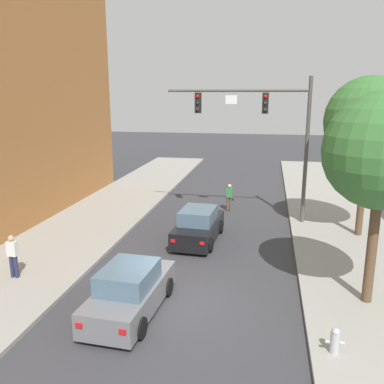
{
  "coord_description": "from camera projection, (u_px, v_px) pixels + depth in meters",
  "views": [
    {
      "loc": [
        2.68,
        -11.91,
        6.77
      ],
      "look_at": [
        -0.99,
        7.5,
        2.0
      ],
      "focal_mm": 37.96,
      "sensor_mm": 36.0,
      "label": 1
    }
  ],
  "objects": [
    {
      "name": "sidewalk_left",
      "position": [
        3.0,
        285.0,
        14.6
      ],
      "size": [
        5.0,
        60.0,
        0.15
      ],
      "primitive_type": "cube",
      "color": "#99968E",
      "rests_on": "ground"
    },
    {
      "name": "fire_hydrant",
      "position": [
        335.0,
        340.0,
        10.6
      ],
      "size": [
        0.48,
        0.24,
        0.72
      ],
      "color": "#B2B2B7",
      "rests_on": "sidewalk_right"
    },
    {
      "name": "car_lead_black",
      "position": [
        199.0,
        226.0,
        19.1
      ],
      "size": [
        2.02,
        4.33,
        1.6
      ],
      "color": "black",
      "rests_on": "ground"
    },
    {
      "name": "street_tree_nearest",
      "position": [
        383.0,
        152.0,
        12.2
      ],
      "size": [
        3.59,
        3.59,
        6.75
      ],
      "color": "brown",
      "rests_on": "sidewalk_right"
    },
    {
      "name": "traffic_signal_mast",
      "position": [
        266.0,
        122.0,
        20.8
      ],
      "size": [
        7.34,
        0.38,
        7.5
      ],
      "color": "#514C47",
      "rests_on": "sidewalk_right"
    },
    {
      "name": "pedestrian_crossing_road",
      "position": [
        229.0,
        196.0,
        23.9
      ],
      "size": [
        0.36,
        0.22,
        1.64
      ],
      "color": "brown",
      "rests_on": "ground"
    },
    {
      "name": "ground_plane",
      "position": [
        179.0,
        304.0,
        13.45
      ],
      "size": [
        120.0,
        120.0,
        0.0
      ],
      "primitive_type": "plane",
      "color": "#38383D"
    },
    {
      "name": "street_tree_second",
      "position": [
        369.0,
        121.0,
        18.39
      ],
      "size": [
        4.05,
        4.05,
        7.47
      ],
      "color": "brown",
      "rests_on": "sidewalk_right"
    },
    {
      "name": "pedestrian_sidewalk_left_walker",
      "position": [
        13.0,
        254.0,
        14.86
      ],
      "size": [
        0.36,
        0.22,
        1.64
      ],
      "color": "#232847",
      "rests_on": "sidewalk_left"
    },
    {
      "name": "car_following_grey",
      "position": [
        130.0,
        291.0,
        12.77
      ],
      "size": [
        2.02,
        4.33,
        1.6
      ],
      "color": "slate",
      "rests_on": "ground"
    }
  ]
}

